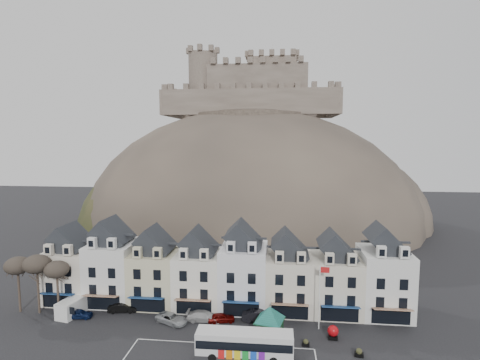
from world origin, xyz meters
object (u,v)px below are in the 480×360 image
bus (245,343)px  flagpole (320,293)px  car_navy (79,314)px  car_white (204,316)px  car_black (123,307)px  red_buoy (333,332)px  car_charcoal (259,316)px  white_van (74,306)px  car_maroon (221,318)px  bus_shelter (270,314)px  car_silver (172,319)px

bus → flagpole: bearing=38.3°
car_navy → car_white: car_white is taller
bus → car_navy: (-24.17, 7.03, -1.11)m
bus → car_white: size_ratio=2.31×
car_black → bus: bearing=-126.1°
red_buoy → car_charcoal: 10.18m
bus → white_van: bearing=161.7°
flagpole → car_charcoal: size_ratio=1.84×
car_navy → car_maroon: 20.21m
bus_shelter → car_maroon: (-6.76, 3.70, -2.69)m
car_silver → bus: bearing=-98.8°
car_navy → bus: bearing=-113.9°
red_buoy → flagpole: size_ratio=0.20×
car_navy → car_black: size_ratio=0.90×
bus_shelter → car_white: (-9.18, 3.78, -2.62)m
car_charcoal → white_van: bearing=89.8°
red_buoy → car_maroon: bearing=169.4°
flagpole → car_black: flagpole is taller
car_white → car_maroon: bearing=-91.1°
car_white → car_maroon: size_ratio=1.30×
bus_shelter → car_navy: 27.22m
flagpole → car_silver: size_ratio=1.93×
flagpole → car_white: bearing=178.0°
car_navy → car_maroon: car_maroon is taller
bus_shelter → flagpole: size_ratio=0.74×
car_black → car_maroon: 14.88m
bus → red_buoy: (10.75, 5.25, -0.86)m
car_white → car_maroon: car_white is taller
car_charcoal → red_buoy: bearing=-112.0°
car_navy → flagpole: bearing=-96.8°
car_silver → car_white: size_ratio=0.94×
car_navy → car_black: (5.39, 2.50, 0.05)m
bus → flagpole: (9.32, 7.52, 3.29)m
bus_shelter → car_navy: (-26.95, 2.73, -2.69)m
bus → car_white: (-6.40, 8.08, -1.04)m
red_buoy → bus_shelter: bearing=-173.2°
car_silver → white_van: bearing=109.9°
bus → car_maroon: bearing=115.9°
bus → flagpole: flagpole is taller
white_van → car_silver: bearing=6.5°
car_black → car_charcoal: car_charcoal is taller
car_black → car_maroon: size_ratio=1.11×
bus_shelter → white_van: (-28.33, 3.90, -2.15)m
white_van → car_white: bearing=10.7°
bus → car_white: bus is taller
bus → car_silver: bearing=146.2°
car_navy → car_silver: bearing=-97.7°
car_charcoal → car_navy: bearing=92.5°
red_buoy → car_white: size_ratio=0.35×
car_black → car_charcoal: (20.00, -0.72, 0.11)m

